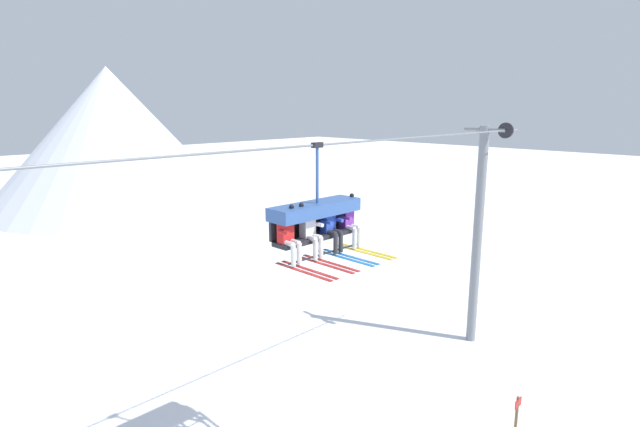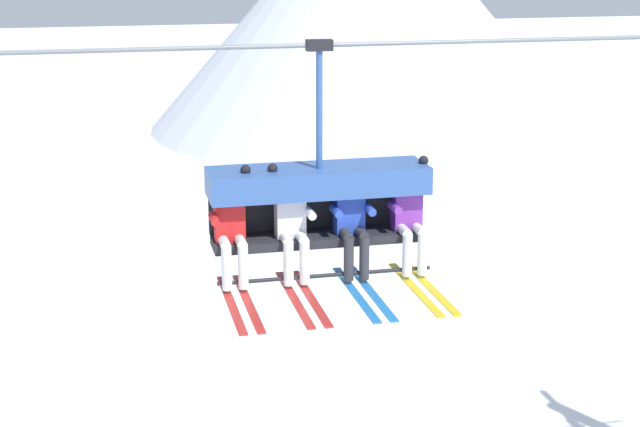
{
  "view_description": "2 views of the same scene",
  "coord_description": "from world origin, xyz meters",
  "px_view_note": "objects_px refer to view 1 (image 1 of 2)",
  "views": [
    {
      "loc": [
        -8.76,
        -8.81,
        9.26
      ],
      "look_at": [
        -0.89,
        -0.99,
        6.86
      ],
      "focal_mm": 28.0,
      "sensor_mm": 36.0,
      "label": 1
    },
    {
      "loc": [
        -3.12,
        -10.95,
        9.5
      ],
      "look_at": [
        -0.77,
        -0.77,
        6.53
      ],
      "focal_mm": 55.0,
      "sensor_mm": 36.0,
      "label": 2
    }
  ],
  "objects_px": {
    "skier_white": "(311,230)",
    "trail_sign": "(516,420)",
    "skier_red": "(289,236)",
    "skier_purple": "(350,221)",
    "chairlift_chair": "(315,215)",
    "lift_tower_far": "(478,232)",
    "skier_blue": "(332,226)"
  },
  "relations": [
    {
      "from": "lift_tower_far",
      "to": "chairlift_chair",
      "type": "relative_size",
      "value": 3.41
    },
    {
      "from": "chairlift_chair",
      "to": "trail_sign",
      "type": "height_order",
      "value": "chairlift_chair"
    },
    {
      "from": "skier_blue",
      "to": "trail_sign",
      "type": "xyz_separation_m",
      "value": [
        4.0,
        -3.16,
        -5.57
      ]
    },
    {
      "from": "chairlift_chair",
      "to": "skier_red",
      "type": "relative_size",
      "value": 1.5
    },
    {
      "from": "lift_tower_far",
      "to": "skier_purple",
      "type": "height_order",
      "value": "lift_tower_far"
    },
    {
      "from": "skier_red",
      "to": "skier_white",
      "type": "bearing_deg",
      "value": 0.0
    },
    {
      "from": "skier_white",
      "to": "skier_blue",
      "type": "distance_m",
      "value": 0.67
    },
    {
      "from": "skier_white",
      "to": "skier_purple",
      "type": "bearing_deg",
      "value": 0.0
    },
    {
      "from": "skier_white",
      "to": "trail_sign",
      "type": "height_order",
      "value": "skier_white"
    },
    {
      "from": "skier_red",
      "to": "skier_white",
      "type": "height_order",
      "value": "same"
    },
    {
      "from": "skier_red",
      "to": "skier_purple",
      "type": "height_order",
      "value": "same"
    },
    {
      "from": "lift_tower_far",
      "to": "skier_white",
      "type": "height_order",
      "value": "lift_tower_far"
    },
    {
      "from": "skier_blue",
      "to": "skier_purple",
      "type": "xyz_separation_m",
      "value": [
        0.67,
        0.01,
        0.02
      ]
    },
    {
      "from": "lift_tower_far",
      "to": "chairlift_chair",
      "type": "distance_m",
      "value": 9.83
    },
    {
      "from": "skier_red",
      "to": "trail_sign",
      "type": "height_order",
      "value": "skier_red"
    },
    {
      "from": "lift_tower_far",
      "to": "skier_blue",
      "type": "relative_size",
      "value": 5.1
    },
    {
      "from": "skier_red",
      "to": "trail_sign",
      "type": "xyz_separation_m",
      "value": [
        5.33,
        -3.17,
        -5.59
      ]
    },
    {
      "from": "chairlift_chair",
      "to": "skier_purple",
      "type": "xyz_separation_m",
      "value": [
        1.01,
        -0.21,
        -0.27
      ]
    },
    {
      "from": "skier_white",
      "to": "trail_sign",
      "type": "relative_size",
      "value": 1.06
    },
    {
      "from": "skier_blue",
      "to": "trail_sign",
      "type": "height_order",
      "value": "skier_blue"
    },
    {
      "from": "skier_red",
      "to": "skier_blue",
      "type": "bearing_deg",
      "value": -0.29
    },
    {
      "from": "chairlift_chair",
      "to": "skier_blue",
      "type": "xyz_separation_m",
      "value": [
        0.33,
        -0.22,
        -0.3
      ]
    },
    {
      "from": "skier_blue",
      "to": "skier_purple",
      "type": "height_order",
      "value": "skier_purple"
    },
    {
      "from": "skier_white",
      "to": "trail_sign",
      "type": "distance_m",
      "value": 7.94
    },
    {
      "from": "lift_tower_far",
      "to": "skier_purple",
      "type": "distance_m",
      "value": 8.81
    },
    {
      "from": "chairlift_chair",
      "to": "skier_purple",
      "type": "relative_size",
      "value": 1.5
    },
    {
      "from": "skier_blue",
      "to": "chairlift_chair",
      "type": "bearing_deg",
      "value": 146.51
    },
    {
      "from": "lift_tower_far",
      "to": "trail_sign",
      "type": "xyz_separation_m",
      "value": [
        -5.21,
        -4.09,
        -3.6
      ]
    },
    {
      "from": "lift_tower_far",
      "to": "skier_blue",
      "type": "bearing_deg",
      "value": -174.23
    },
    {
      "from": "skier_purple",
      "to": "chairlift_chair",
      "type": "bearing_deg",
      "value": 167.97
    },
    {
      "from": "skier_red",
      "to": "skier_purple",
      "type": "distance_m",
      "value": 2.01
    },
    {
      "from": "lift_tower_far",
      "to": "skier_red",
      "type": "relative_size",
      "value": 5.1
    }
  ]
}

